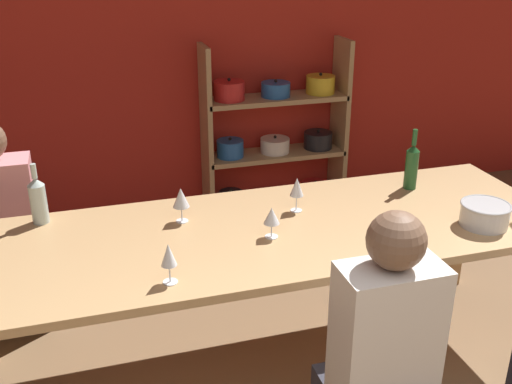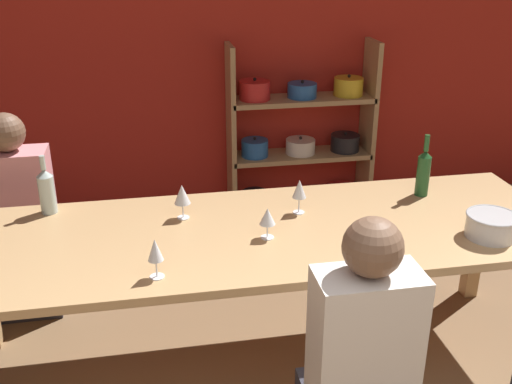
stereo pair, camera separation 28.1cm
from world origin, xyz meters
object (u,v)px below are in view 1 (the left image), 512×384
Objects in this scene: dining_table at (262,244)px; wine_bottle_green at (412,166)px; wine_glass_white_b at (297,188)px; person_far_a at (5,248)px; shelf_unit at (276,143)px; wine_glass_empty_b at (272,216)px; wine_glass_empty_a at (181,198)px; wine_bottle_dark at (38,200)px; mixing_bowl at (485,214)px; wine_glass_empty_c at (169,256)px.

dining_table is 8.79× the size of wine_bottle_green.
person_far_a is (-1.46, 0.68, -0.46)m from wine_glass_white_b.
wine_glass_empty_b is (-0.65, -1.87, 0.32)m from shelf_unit.
wine_glass_empty_a reaches higher than dining_table.
person_far_a is at bearing 164.91° from wine_bottle_green.
wine_bottle_dark is at bearing -139.62° from shelf_unit.
dining_table is 0.97m from wine_bottle_green.
dining_table is 1.06m from mixing_bowl.
person_far_a reaches higher than wine_glass_empty_c.
person_far_a is at bearing 122.97° from wine_glass_empty_c.
mixing_bowl is 1.35× the size of wine_glass_empty_a.
wine_glass_white_b is 1.20× the size of wine_glass_empty_b.
wine_glass_empty_c is (-0.48, -0.34, 0.19)m from dining_table.
shelf_unit is at bearing -153.34° from person_far_a.
wine_glass_empty_a is at bearing 142.46° from wine_glass_empty_b.
wine_glass_empty_c is (0.50, -0.71, 0.00)m from wine_bottle_dark.
mixing_bowl is 2.10m from wine_bottle_dark.
shelf_unit reaches higher than wine_glass_empty_a.
wine_bottle_green reaches higher than wine_glass_empty_a.
wine_bottle_green is 0.29× the size of person_far_a.
wine_glass_empty_a is at bearing 175.63° from wine_glass_white_b.
wine_glass_white_b is (1.21, -0.23, 0.00)m from wine_bottle_dark.
wine_glass_empty_c is (-1.15, -2.12, 0.33)m from shelf_unit.
wine_bottle_green is 1.51m from wine_glass_empty_c.
wine_bottle_dark is 1.23m from wine_glass_white_b.
shelf_unit is 4.45× the size of wine_bottle_dark.
person_far_a is (-2.15, 0.58, -0.47)m from wine_bottle_green.
wine_glass_empty_c is at bearing -54.83° from wine_bottle_dark.
wine_glass_empty_b is at bearing -109.21° from shelf_unit.
mixing_bowl is (1.02, -0.25, 0.13)m from dining_table.
wine_bottle_green is at bearing 8.13° from wine_glass_white_b.
wine_bottle_green is at bearing 20.35° from wine_glass_empty_b.
wine_glass_empty_a is 1.19m from person_far_a.
wine_glass_empty_a is 0.45m from wine_glass_empty_b.
dining_table is at bearing -21.01° from wine_bottle_dark.
wine_glass_empty_b is (-1.00, 0.17, 0.04)m from mixing_bowl.
mixing_bowl is 1.33× the size of wine_glass_white_b.
wine_glass_empty_a is at bearing -15.97° from wine_bottle_dark.
dining_table is 0.33m from wine_glass_white_b.
mixing_bowl is 0.70× the size of wine_bottle_green.
wine_bottle_green is 1.93× the size of wine_glass_empty_c.
wine_bottle_dark is 1.69× the size of wine_glass_white_b.
wine_bottle_dark reaches higher than dining_table.
wine_bottle_dark is at bearing 155.35° from wine_glass_empty_b.
wine_glass_white_b is at bearing -4.37° from wine_glass_empty_a.
wine_bottle_green is at bearing -3.90° from wine_bottle_dark.
wine_bottle_green reaches higher than mixing_bowl.
shelf_unit is at bearing 99.57° from mixing_bowl.
wine_glass_empty_b is 1.62m from person_far_a.
shelf_unit is 7.52× the size of wine_glass_white_b.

